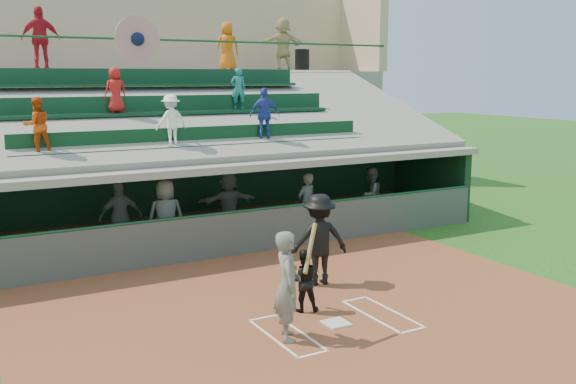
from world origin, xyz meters
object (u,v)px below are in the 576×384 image
home_plate (336,323)px  trash_bin (302,60)px  catcher (303,280)px  batter_at_plate (288,285)px

home_plate → trash_bin: trash_bin is taller
home_plate → catcher: bearing=102.2°
trash_bin → home_plate: bearing=-117.7°
batter_at_plate → trash_bin: bearing=59.1°
home_plate → catcher: catcher is taller
home_plate → catcher: size_ratio=0.36×
home_plate → trash_bin: (6.99, 13.32, 4.99)m
home_plate → catcher: (-0.19, 0.86, 0.59)m
home_plate → batter_at_plate: bearing=-172.7°
catcher → trash_bin: bearing=-98.7°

